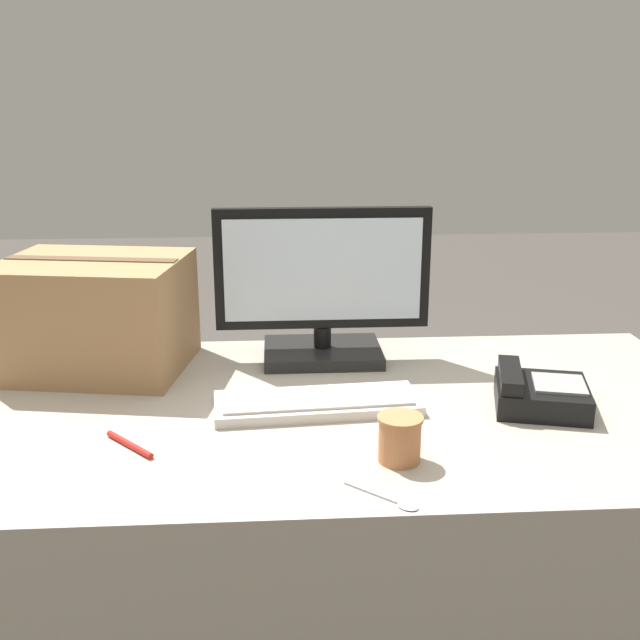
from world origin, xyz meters
The scene contains 8 objects.
office_desk centered at (0.00, 0.00, 0.37)m, with size 1.80×0.90×0.75m.
monitor centered at (0.02, 0.30, 0.92)m, with size 0.53×0.21×0.38m.
keyboard centered at (-0.01, -0.02, 0.76)m, with size 0.45×0.19×0.03m.
desk_phone centered at (0.46, -0.04, 0.78)m, with size 0.23×0.23×0.08m.
paper_cup_right centered at (0.13, -0.26, 0.79)m, with size 0.08×0.08×0.09m.
spoon centered at (0.09, -0.41, 0.75)m, with size 0.12×0.11×0.00m.
cardboard_box centered at (-0.53, 0.27, 0.88)m, with size 0.47×0.40×0.27m.
pen_marker centered at (-0.38, -0.18, 0.75)m, with size 0.11×0.11×0.01m.
Camera 1 is at (-0.10, -1.49, 1.40)m, focal length 42.00 mm.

